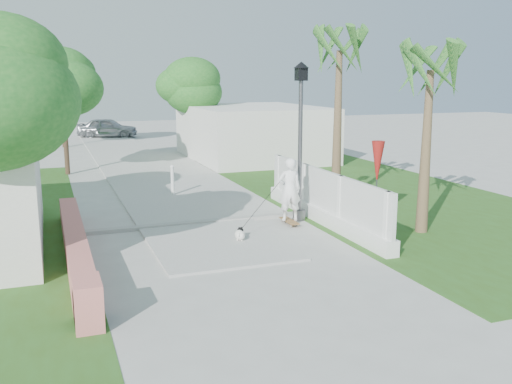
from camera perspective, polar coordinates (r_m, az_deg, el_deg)
name	(u,v)px	position (r m, az deg, el deg)	size (l,w,h in m)	color
ground	(279,304)	(10.52, 2.32, -11.08)	(90.00, 90.00, 0.00)	#B7B7B2
path_strip	(127,158)	(29.48, -12.77, 3.36)	(3.20, 36.00, 0.06)	#B7B7B2
curb	(196,223)	(15.93, -5.99, -3.09)	(6.50, 0.25, 0.10)	#999993
grass_right	(376,193)	(20.48, 11.88, -0.14)	(8.00, 20.00, 0.01)	#31551A
pink_wall	(77,251)	(13.06, -17.49, -5.63)	(0.45, 8.20, 0.80)	#C87166
lattice_fence	(323,204)	(16.07, 6.70, -1.16)	(0.35, 7.00, 1.50)	white
building_right	(252,132)	(28.80, -0.37, 6.00)	(6.00, 8.00, 2.60)	silver
street_lamp	(300,135)	(16.00, 4.45, 5.66)	(0.44, 0.44, 4.44)	#59595E
bollard	(173,180)	(19.67, -8.35, 1.23)	(0.14, 0.14, 1.09)	white
patio_umbrella	(378,163)	(16.12, 12.06, 2.83)	(0.36, 0.36, 2.30)	#59595E
tree_left_near	(2,88)	(11.97, -24.09, 9.47)	(3.60, 3.60, 5.28)	#4C3826
tree_path_left	(62,82)	(24.96, -18.80, 10.36)	(3.40, 3.40, 5.23)	#4C3826
tree_path_right	(188,88)	(29.78, -6.82, 10.33)	(3.00, 3.00, 4.79)	#4C3826
tree_path_far	(60,81)	(34.96, -18.99, 10.48)	(3.20, 3.20, 5.17)	#4C3826
palm_far	(339,61)	(17.58, 8.33, 12.81)	(1.80, 1.80, 5.30)	brown
palm_near	(430,80)	(15.22, 17.01, 10.67)	(1.80, 1.80, 4.70)	brown
skateboarder	(267,201)	(15.11, 1.07, -0.93)	(2.20, 1.47, 1.86)	olive
dog	(240,234)	(14.19, -1.63, -4.25)	(0.36, 0.49, 0.35)	white
parked_car	(108,128)	(39.91, -14.62, 6.23)	(1.57, 3.91, 1.33)	#AEB0B6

